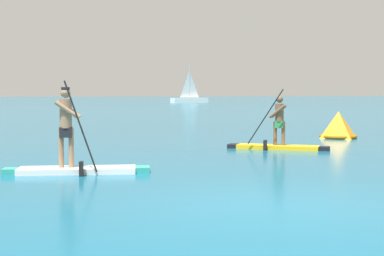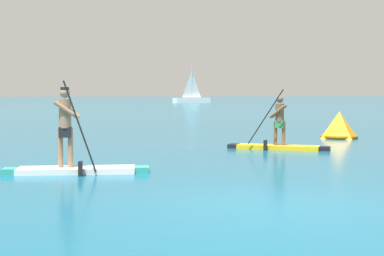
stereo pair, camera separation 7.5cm
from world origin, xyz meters
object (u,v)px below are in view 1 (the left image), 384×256
object	(u,v)px
sailboat_right_horizon	(189,98)
paddleboarder_mid_center	(75,156)
race_marker_buoy	(338,126)
paddleboarder_far_right	(278,139)

from	to	relation	value
sailboat_right_horizon	paddleboarder_mid_center	bearing A→B (deg)	57.57
paddleboarder_mid_center	race_marker_buoy	size ratio (longest dim) A/B	2.24
paddleboarder_far_right	paddleboarder_mid_center	bearing A→B (deg)	63.02
race_marker_buoy	paddleboarder_mid_center	bearing A→B (deg)	-148.29
paddleboarder_mid_center	paddleboarder_far_right	world-z (taller)	paddleboarder_mid_center
paddleboarder_mid_center	race_marker_buoy	world-z (taller)	paddleboarder_mid_center
paddleboarder_far_right	race_marker_buoy	xyz separation A→B (m)	(4.09, 3.15, 0.13)
race_marker_buoy	sailboat_right_horizon	distance (m)	72.67
paddleboarder_mid_center	race_marker_buoy	distance (m)	12.36
paddleboarder_mid_center	race_marker_buoy	xyz separation A→B (m)	(10.51, 6.50, 0.08)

